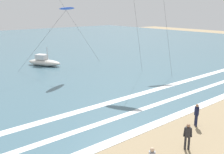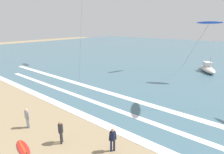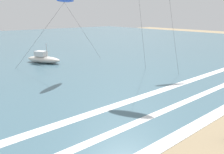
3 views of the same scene
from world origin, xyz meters
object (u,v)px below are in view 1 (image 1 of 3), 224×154
surfer_background_far (188,134)px  surfer_left_near (197,113)px  kite_blue_low_near (67,9)px  offshore_boat (44,62)px

surfer_background_far → surfer_left_near: size_ratio=1.00×
surfer_background_far → surfer_left_near: bearing=25.2°
surfer_left_near → kite_blue_low_near: size_ratio=0.20×
offshore_boat → surfer_left_near: bearing=-91.7°
surfer_background_far → offshore_boat: (3.92, 26.71, -0.40)m
surfer_background_far → kite_blue_low_near: kite_blue_low_near is taller
offshore_boat → kite_blue_low_near: bearing=-86.7°
surfer_left_near → surfer_background_far: bearing=-154.8°
surfer_left_near → kite_blue_low_near: bearing=86.6°
surfer_background_far → kite_blue_low_near: 21.88m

